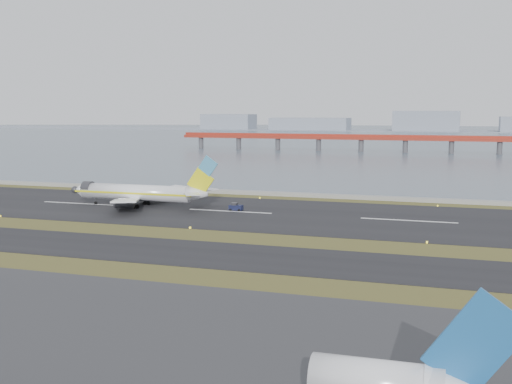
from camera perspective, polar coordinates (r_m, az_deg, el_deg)
ground at (r=119.82m, az=-7.33°, el=-3.90°), size 1000.00×1000.00×0.00m
taxiway_strip at (r=109.32m, az=-10.03°, el=-5.02°), size 1000.00×18.00×0.10m
runway_strip at (r=147.04m, az=-2.33°, el=-1.74°), size 1000.00×45.00×0.10m
seawall at (r=175.12m, az=1.08°, el=-0.13°), size 1000.00×2.50×1.00m
bay_water at (r=568.85m, az=12.95°, el=4.80°), size 1400.00×800.00×1.30m
red_pier at (r=357.79m, az=13.15°, el=4.58°), size 260.00×5.00×10.20m
far_shoreline at (r=727.26m, az=15.18°, el=5.72°), size 1400.00×80.00×60.50m
airliner at (r=155.86m, az=-10.20°, el=-0.07°), size 38.52×32.89×12.80m
pushback_tug at (r=147.68m, az=-1.82°, el=-1.35°), size 3.04×1.81×1.95m
second_airliner_tail at (r=51.30m, az=13.00°, el=-16.19°), size 15.89×13.26×9.86m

